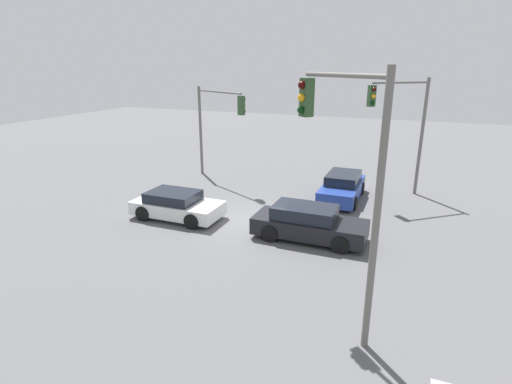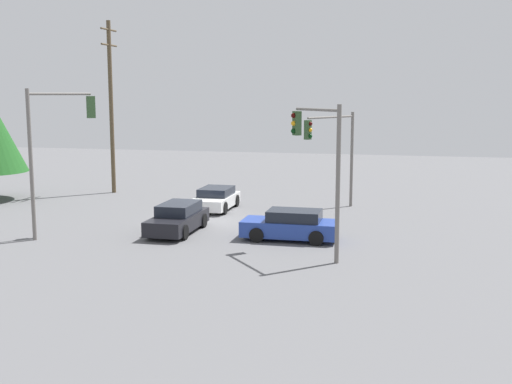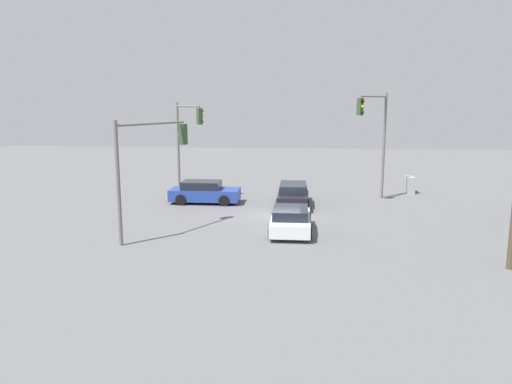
{
  "view_description": "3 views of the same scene",
  "coord_description": "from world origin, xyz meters",
  "px_view_note": "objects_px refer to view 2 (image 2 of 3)",
  "views": [
    {
      "loc": [
        6.54,
        -15.81,
        6.99
      ],
      "look_at": [
        -0.06,
        0.49,
        1.34
      ],
      "focal_mm": 28.0,
      "sensor_mm": 36.0,
      "label": 1
    },
    {
      "loc": [
        31.95,
        10.03,
        6.77
      ],
      "look_at": [
        2.61,
        3.13,
        2.11
      ],
      "focal_mm": 45.0,
      "sensor_mm": 36.0,
      "label": 2
    },
    {
      "loc": [
        -27.8,
        -1.26,
        6.56
      ],
      "look_at": [
        0.07,
        1.29,
        1.34
      ],
      "focal_mm": 35.0,
      "sensor_mm": 36.0,
      "label": 3
    }
  ],
  "objects_px": {
    "sedan_dark": "(178,218)",
    "traffic_signal_main": "(54,138)",
    "traffic_signal_cross": "(334,143)",
    "sedan_white": "(216,199)",
    "sedan_blue": "(291,225)",
    "traffic_signal_aux": "(320,153)"
  },
  "relations": [
    {
      "from": "sedan_dark",
      "to": "traffic_signal_main",
      "type": "height_order",
      "value": "traffic_signal_main"
    },
    {
      "from": "sedan_white",
      "to": "sedan_blue",
      "type": "distance_m",
      "value": 8.83
    },
    {
      "from": "traffic_signal_aux",
      "to": "traffic_signal_cross",
      "type": "bearing_deg",
      "value": -35.99
    },
    {
      "from": "sedan_white",
      "to": "traffic_signal_aux",
      "type": "relative_size",
      "value": 0.67
    },
    {
      "from": "sedan_blue",
      "to": "traffic_signal_aux",
      "type": "xyz_separation_m",
      "value": [
        2.61,
        1.67,
        3.64
      ]
    },
    {
      "from": "sedan_white",
      "to": "sedan_blue",
      "type": "height_order",
      "value": "sedan_blue"
    },
    {
      "from": "sedan_blue",
      "to": "sedan_white",
      "type": "bearing_deg",
      "value": 40.08
    },
    {
      "from": "sedan_blue",
      "to": "traffic_signal_aux",
      "type": "distance_m",
      "value": 4.78
    },
    {
      "from": "traffic_signal_cross",
      "to": "traffic_signal_aux",
      "type": "xyz_separation_m",
      "value": [
        10.63,
        0.6,
        0.37
      ]
    },
    {
      "from": "traffic_signal_aux",
      "to": "traffic_signal_main",
      "type": "bearing_deg",
      "value": 47.31
    },
    {
      "from": "sedan_dark",
      "to": "sedan_blue",
      "type": "bearing_deg",
      "value": 176.37
    },
    {
      "from": "traffic_signal_cross",
      "to": "sedan_white",
      "type": "bearing_deg",
      "value": -51.02
    },
    {
      "from": "sedan_blue",
      "to": "traffic_signal_cross",
      "type": "xyz_separation_m",
      "value": [
        -8.02,
        1.06,
        3.26
      ]
    },
    {
      "from": "sedan_blue",
      "to": "traffic_signal_cross",
      "type": "bearing_deg",
      "value": -7.53
    },
    {
      "from": "sedan_white",
      "to": "traffic_signal_main",
      "type": "xyz_separation_m",
      "value": [
        8.62,
        -5.2,
        4.06
      ]
    },
    {
      "from": "traffic_signal_cross",
      "to": "sedan_dark",
      "type": "bearing_deg",
      "value": -12.99
    },
    {
      "from": "sedan_white",
      "to": "traffic_signal_aux",
      "type": "bearing_deg",
      "value": 128.12
    },
    {
      "from": "traffic_signal_cross",
      "to": "traffic_signal_aux",
      "type": "distance_m",
      "value": 10.66
    },
    {
      "from": "sedan_blue",
      "to": "traffic_signal_main",
      "type": "bearing_deg",
      "value": 99.67
    },
    {
      "from": "sedan_white",
      "to": "traffic_signal_cross",
      "type": "height_order",
      "value": "traffic_signal_cross"
    },
    {
      "from": "sedan_blue",
      "to": "traffic_signal_main",
      "type": "relative_size",
      "value": 0.63
    },
    {
      "from": "traffic_signal_main",
      "to": "traffic_signal_aux",
      "type": "height_order",
      "value": "traffic_signal_main"
    }
  ]
}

